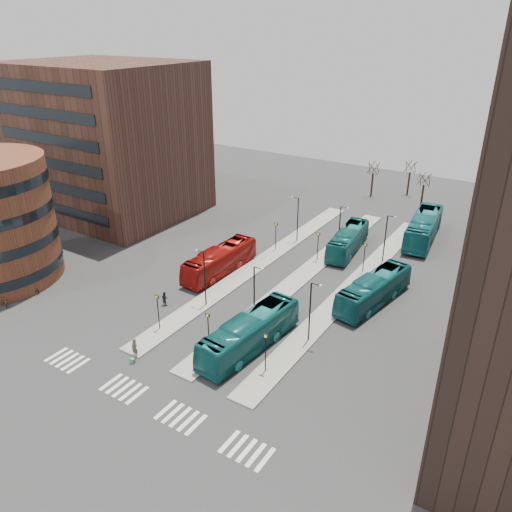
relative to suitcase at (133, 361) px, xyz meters
The scene contains 21 objects.
ground 7.36m from the suitcase, 67.65° to the right, with size 160.00×160.00×0.00m, color #29292C.
island_left 23.23m from the suitcase, 92.97° to the left, with size 2.50×45.00×0.15m, color gray.
island_mid 23.69m from the suitcase, 78.32° to the left, with size 2.50×45.00×0.15m, color gray.
island_right 25.59m from the suitcase, 65.05° to the left, with size 2.50×45.00×0.15m, color gray.
suitcase is the anchor object (origin of this frame).
red_bus 18.61m from the suitcase, 102.03° to the left, with size 2.66×11.38×3.17m, color maroon.
teal_bus_a 10.54m from the suitcase, 44.97° to the left, with size 2.79×11.92×3.32m, color #125C5D.
teal_bus_b 32.62m from the suitcase, 78.69° to the left, with size 2.58×11.04×3.07m, color #125B5A.
teal_bus_c 25.35m from the suitcase, 56.66° to the left, with size 2.68×11.47×3.20m, color #12565C.
teal_bus_d 43.01m from the suitcase, 71.65° to the left, with size 3.08×13.18×3.67m, color #16676F.
traveller 1.20m from the suitcase, 120.54° to the left, with size 0.68×0.45×1.87m, color #4D5030.
commuter_a 10.01m from the suitcase, 115.72° to the left, with size 0.74×0.58×1.53m, color black.
commuter_b 10.60m from the suitcase, 51.59° to the left, with size 1.10×0.46×1.88m, color black.
commuter_c 13.45m from the suitcase, 64.35° to the left, with size 0.97×0.56×1.51m, color black.
bicycle_mid 18.21m from the suitcase, behind, with size 0.44×1.56×0.94m, color gray.
bicycle_far 18.44m from the suitcase, behind, with size 0.63×1.81×0.95m, color gray.
crosswalk_stripes 5.34m from the suitcase, 31.62° to the right, with size 22.35×2.40×0.01m.
office_block 42.76m from the suitcase, 138.94° to the left, with size 25.00×20.12×22.00m.
sign_poles 16.92m from the suitcase, 74.82° to the left, with size 12.45×22.12×3.65m.
lamp_posts 22.14m from the suitcase, 75.63° to the left, with size 14.04×20.24×6.12m.
bare_trees 56.19m from the suitcase, 84.42° to the left, with size 10.97×8.14×5.90m.
Camera 1 is at (25.31, -17.21, 26.97)m, focal length 35.00 mm.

